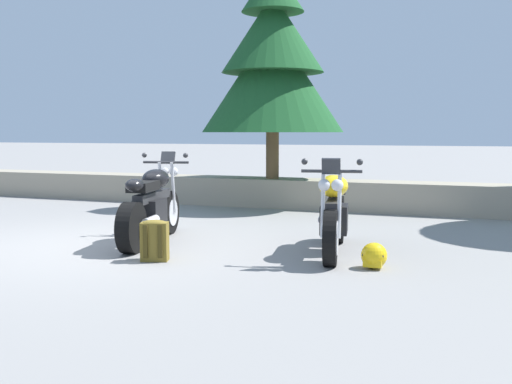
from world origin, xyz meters
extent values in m
plane|color=gray|center=(0.00, 0.00, 0.00)|extent=(120.00, 120.00, 0.00)
cube|color=gray|center=(0.00, 4.80, 0.28)|extent=(36.00, 0.80, 0.55)
cylinder|color=black|center=(0.49, 1.20, 0.31)|extent=(0.26, 0.64, 0.62)
cylinder|color=black|center=(0.78, -0.21, 0.31)|extent=(0.30, 0.64, 0.62)
cylinder|color=silver|center=(0.49, 1.20, 0.31)|extent=(0.23, 0.41, 0.38)
cube|color=black|center=(0.64, 0.45, 0.41)|extent=(0.41, 0.53, 0.34)
cube|color=#2D2D30|center=(0.62, 0.55, 0.61)|extent=(0.36, 1.11, 0.12)
ellipsoid|color=black|center=(0.59, 0.69, 0.83)|extent=(0.44, 0.58, 0.26)
cube|color=black|center=(0.69, 0.22, 0.77)|extent=(0.37, 0.60, 0.12)
ellipsoid|color=black|center=(0.75, -0.07, 0.81)|extent=(0.27, 0.32, 0.16)
cylinder|color=#2D2D30|center=(0.50, 1.13, 1.03)|extent=(0.65, 0.17, 0.04)
sphere|color=silver|center=(0.41, 1.25, 0.89)|extent=(0.13, 0.13, 0.13)
sphere|color=silver|center=(0.54, 1.28, 0.89)|extent=(0.13, 0.13, 0.13)
cube|color=#26282D|center=(0.48, 1.22, 1.09)|extent=(0.22, 0.13, 0.18)
cylinder|color=silver|center=(0.88, 0.06, 0.36)|extent=(0.18, 0.39, 0.11)
cylinder|color=silver|center=(0.41, 1.15, 0.67)|extent=(0.08, 0.17, 0.73)
cylinder|color=silver|center=(0.58, 1.18, 0.67)|extent=(0.08, 0.17, 0.73)
sphere|color=#2D2D30|center=(0.22, 1.03, 1.13)|extent=(0.07, 0.07, 0.07)
sphere|color=#2D2D30|center=(0.81, 1.15, 1.13)|extent=(0.07, 0.07, 0.07)
cylinder|color=black|center=(3.18, -0.03, 0.31)|extent=(0.26, 0.64, 0.62)
cylinder|color=black|center=(2.90, 1.39, 0.31)|extent=(0.30, 0.64, 0.62)
cylinder|color=silver|center=(3.18, -0.03, 0.31)|extent=(0.23, 0.41, 0.38)
cube|color=black|center=(3.03, 0.73, 0.41)|extent=(0.41, 0.53, 0.34)
cube|color=#2D2D30|center=(3.05, 0.63, 0.61)|extent=(0.35, 1.11, 0.12)
ellipsoid|color=yellow|center=(3.08, 0.48, 0.83)|extent=(0.43, 0.58, 0.26)
cube|color=black|center=(2.99, 0.95, 0.77)|extent=(0.36, 0.60, 0.12)
ellipsoid|color=yellow|center=(2.93, 1.25, 0.81)|extent=(0.27, 0.32, 0.16)
cylinder|color=#2D2D30|center=(3.16, 0.05, 1.03)|extent=(0.65, 0.16, 0.04)
sphere|color=silver|center=(3.26, -0.07, 0.89)|extent=(0.13, 0.13, 0.13)
sphere|color=silver|center=(3.12, -0.10, 0.89)|extent=(0.13, 0.13, 0.13)
cube|color=#26282D|center=(3.18, -0.05, 1.09)|extent=(0.21, 0.13, 0.18)
cylinder|color=silver|center=(2.79, 1.12, 0.36)|extent=(0.18, 0.39, 0.11)
cylinder|color=silver|center=(3.26, 0.03, 0.67)|extent=(0.07, 0.17, 0.73)
cylinder|color=silver|center=(3.08, 0.00, 0.67)|extent=(0.07, 0.17, 0.73)
sphere|color=#2D2D30|center=(3.45, 0.15, 1.13)|extent=(0.07, 0.07, 0.07)
sphere|color=#2D2D30|center=(2.86, 0.03, 1.13)|extent=(0.07, 0.07, 0.07)
cube|color=brown|center=(1.26, -0.48, 0.22)|extent=(0.34, 0.27, 0.44)
cube|color=brown|center=(1.22, -0.37, 0.18)|extent=(0.24, 0.12, 0.24)
ellipsoid|color=brown|center=(1.26, -0.48, 0.43)|extent=(0.32, 0.25, 0.08)
cube|color=#403513|center=(1.22, -0.61, 0.24)|extent=(0.06, 0.04, 0.37)
cube|color=#403513|center=(1.37, -0.56, 0.24)|extent=(0.06, 0.04, 0.37)
sphere|color=yellow|center=(3.65, 0.02, 0.14)|extent=(0.28, 0.28, 0.28)
ellipsoid|color=black|center=(3.65, -0.05, 0.15)|extent=(0.23, 0.06, 0.12)
cube|color=yellow|center=(3.65, -0.05, 0.07)|extent=(0.20, 0.08, 0.08)
cylinder|color=brown|center=(0.81, 4.73, 1.15)|extent=(0.25, 0.25, 1.20)
cone|color=#194C23|center=(0.81, 4.73, 2.48)|extent=(2.72, 2.72, 2.06)
cone|color=#194C23|center=(0.81, 4.73, 3.33)|extent=(1.96, 1.96, 1.48)
camera|label=1|loc=(4.80, -6.42, 1.46)|focal=42.90mm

